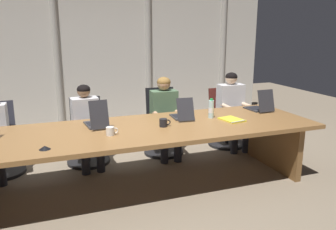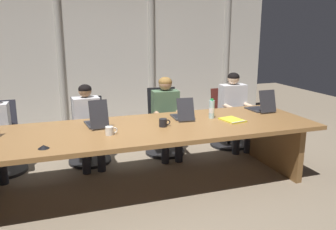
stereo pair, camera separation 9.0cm
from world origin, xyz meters
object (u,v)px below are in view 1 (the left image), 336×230
(person_center, at_px, (165,112))
(coffee_mug_near, at_px, (164,123))
(conference_mic_left_side, at_px, (45,148))
(laptop_right_mid, at_px, (259,106))
(coffee_mug_far, at_px, (111,131))
(person_left_mid, at_px, (87,122))
(office_chair_right_mid, at_px, (226,124))
(office_chair_left_mid, at_px, (87,138))
(water_bottle_primary, at_px, (211,109))
(office_chair_center, at_px, (163,129))
(person_right_mid, at_px, (233,106))
(spiral_notepad, at_px, (232,120))
(laptop_left_mid, at_px, (96,121))
(laptop_center, at_px, (182,114))

(person_center, distance_m, coffee_mug_near, 1.04)
(conference_mic_left_side, bearing_deg, laptop_right_mid, 13.28)
(person_center, xyz_separation_m, coffee_mug_far, (-1.02, -1.09, 0.12))
(conference_mic_left_side, bearing_deg, person_left_mid, 67.20)
(office_chair_right_mid, bearing_deg, office_chair_left_mid, -92.37)
(water_bottle_primary, bearing_deg, office_chair_left_mid, 147.38)
(office_chair_center, bearing_deg, laptop_right_mid, 59.85)
(office_chair_left_mid, relative_size, office_chair_center, 0.93)
(laptop_right_mid, distance_m, person_center, 1.34)
(office_chair_right_mid, height_order, person_right_mid, person_right_mid)
(conference_mic_left_side, bearing_deg, spiral_notepad, 8.61)
(laptop_left_mid, height_order, spiral_notepad, laptop_left_mid)
(coffee_mug_far, bearing_deg, laptop_center, 21.64)
(office_chair_left_mid, xyz_separation_m, coffee_mug_far, (0.11, -1.24, 0.44))
(laptop_left_mid, distance_m, conference_mic_left_side, 0.86)
(person_left_mid, relative_size, water_bottle_primary, 4.45)
(office_chair_left_mid, relative_size, water_bottle_primary, 3.61)
(person_center, xyz_separation_m, spiral_notepad, (0.54, -0.98, 0.08))
(laptop_right_mid, bearing_deg, office_chair_right_mid, 2.17)
(coffee_mug_near, distance_m, conference_mic_left_side, 1.37)
(laptop_left_mid, bearing_deg, office_chair_center, -58.01)
(laptop_left_mid, distance_m, person_right_mid, 2.35)
(laptop_left_mid, bearing_deg, conference_mic_left_side, 131.27)
(coffee_mug_far, height_order, spiral_notepad, coffee_mug_far)
(person_left_mid, height_order, person_center, person_center)
(coffee_mug_far, distance_m, conference_mic_left_side, 0.71)
(water_bottle_primary, bearing_deg, laptop_left_mid, 176.58)
(office_chair_right_mid, xyz_separation_m, person_right_mid, (0.02, -0.15, 0.33))
(laptop_right_mid, bearing_deg, coffee_mug_near, 99.22)
(conference_mic_left_side, bearing_deg, laptop_left_mid, 46.81)
(laptop_right_mid, xyz_separation_m, spiral_notepad, (-0.63, -0.34, -0.05))
(office_chair_center, relative_size, office_chair_right_mid, 1.07)
(laptop_center, height_order, spiral_notepad, laptop_center)
(laptop_right_mid, relative_size, office_chair_center, 0.42)
(person_center, relative_size, water_bottle_primary, 4.65)
(office_chair_left_mid, height_order, person_center, person_center)
(person_right_mid, xyz_separation_m, coffee_mug_far, (-2.14, -1.09, 0.11))
(laptop_left_mid, bearing_deg, coffee_mug_far, -172.48)
(office_chair_right_mid, distance_m, person_right_mid, 0.36)
(laptop_right_mid, height_order, office_chair_right_mid, laptop_right_mid)
(person_right_mid, distance_m, coffee_mug_near, 1.79)
(laptop_center, bearing_deg, office_chair_right_mid, -48.96)
(water_bottle_primary, height_order, coffee_mug_far, water_bottle_primary)
(laptop_center, bearing_deg, office_chair_left_mid, 56.41)
(person_left_mid, distance_m, conference_mic_left_side, 1.43)
(water_bottle_primary, bearing_deg, office_chair_right_mid, 50.90)
(person_right_mid, bearing_deg, laptop_left_mid, -69.79)
(person_center, distance_m, coffee_mug_far, 1.49)
(office_chair_center, distance_m, office_chair_right_mid, 1.09)
(water_bottle_primary, height_order, conference_mic_left_side, water_bottle_primary)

